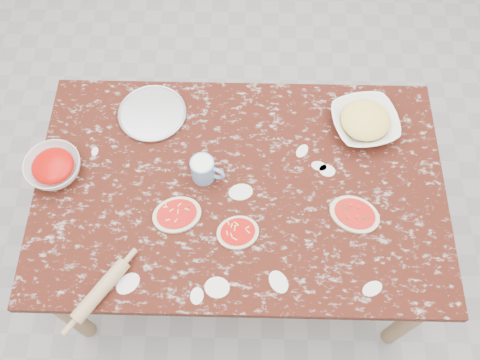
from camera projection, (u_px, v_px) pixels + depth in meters
name	position (u px, v px, depth m)	size (l,w,h in m)	color
ground	(240.00, 250.00, 2.68)	(4.00, 4.00, 0.00)	gray
worktable	(240.00, 195.00, 2.09)	(1.60, 1.00, 0.75)	#36120B
pizza_tray	(152.00, 114.00, 2.17)	(0.28, 0.28, 0.01)	#B2B2B7
sauce_bowl	(54.00, 168.00, 2.02)	(0.22, 0.22, 0.07)	white
cheese_bowl	(364.00, 123.00, 2.11)	(0.27, 0.27, 0.07)	white
flour_mug	(204.00, 170.00, 1.99)	(0.14, 0.09, 0.11)	#6B97C8
pizza_left	(177.00, 215.00, 1.95)	(0.22, 0.19, 0.02)	beige
pizza_mid	(238.00, 232.00, 1.92)	(0.19, 0.17, 0.02)	beige
pizza_right	(355.00, 214.00, 1.95)	(0.23, 0.21, 0.02)	beige
rolling_pin	(101.00, 290.00, 1.80)	(0.05, 0.05, 0.25)	tan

